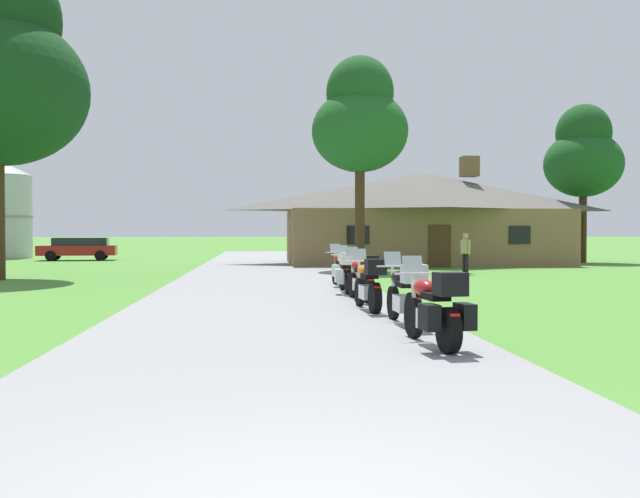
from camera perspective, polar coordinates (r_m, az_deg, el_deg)
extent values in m
plane|color=#4C8433|center=(24.07, -4.32, -2.76)|extent=(500.00, 500.00, 0.00)
cube|color=gray|center=(22.07, -4.26, -3.06)|extent=(6.40, 80.00, 0.06)
cylinder|color=black|center=(11.21, 7.60, -5.55)|extent=(0.18, 0.65, 0.64)
cylinder|color=black|center=(9.88, 10.39, -6.49)|extent=(0.23, 0.65, 0.64)
cube|color=silver|center=(10.52, 8.94, -5.68)|extent=(0.32, 0.59, 0.30)
ellipsoid|color=maroon|center=(10.71, 8.46, -3.13)|extent=(0.36, 0.55, 0.26)
cube|color=black|center=(10.29, 9.35, -3.82)|extent=(0.34, 0.55, 0.10)
cylinder|color=silver|center=(11.11, 7.68, -1.98)|extent=(0.66, 0.11, 0.03)
cylinder|color=silver|center=(11.18, 7.61, -3.71)|extent=(0.09, 0.24, 0.73)
cube|color=#B2BCC6|center=(11.20, 7.51, -1.24)|extent=(0.33, 0.15, 0.27)
sphere|color=silver|center=(11.12, 7.68, -2.70)|extent=(0.11, 0.11, 0.11)
cube|color=black|center=(9.76, 10.51, -2.81)|extent=(0.44, 0.40, 0.32)
cube|color=red|center=(9.65, 10.89, -5.34)|extent=(0.14, 0.05, 0.06)
cylinder|color=silver|center=(10.24, 10.44, -6.78)|extent=(0.13, 0.55, 0.07)
cube|color=black|center=(9.81, 8.87, -5.48)|extent=(0.25, 0.42, 0.36)
cube|color=black|center=(10.00, 11.67, -5.36)|extent=(0.25, 0.42, 0.36)
cylinder|color=black|center=(13.55, 5.96, -4.35)|extent=(0.14, 0.64, 0.64)
cylinder|color=black|center=(12.16, 7.56, -5.01)|extent=(0.18, 0.65, 0.64)
cube|color=silver|center=(12.83, 6.74, -4.40)|extent=(0.29, 0.57, 0.30)
ellipsoid|color=black|center=(13.04, 6.46, -2.33)|extent=(0.32, 0.53, 0.26)
cube|color=black|center=(12.60, 6.97, -2.86)|extent=(0.30, 0.53, 0.10)
cylinder|color=silver|center=(13.46, 6.01, -1.40)|extent=(0.66, 0.06, 0.03)
cylinder|color=silver|center=(13.52, 5.96, -2.83)|extent=(0.07, 0.24, 0.73)
cube|color=#B2BCC6|center=(13.55, 5.91, -0.79)|extent=(0.32, 0.12, 0.27)
sphere|color=silver|center=(13.46, 6.00, -2.00)|extent=(0.11, 0.11, 0.11)
cube|color=#B7B7BC|center=(12.06, 7.63, -2.01)|extent=(0.42, 0.38, 0.32)
cube|color=red|center=(11.93, 7.84, -4.05)|extent=(0.14, 0.04, 0.06)
cylinder|color=silver|center=(12.52, 7.80, -5.29)|extent=(0.10, 0.55, 0.07)
cylinder|color=black|center=(15.89, 3.23, -3.50)|extent=(0.16, 0.65, 0.64)
cylinder|color=black|center=(14.50, 4.47, -3.97)|extent=(0.20, 0.65, 0.64)
cube|color=silver|center=(15.17, 3.84, -3.51)|extent=(0.30, 0.58, 0.30)
ellipsoid|color=orange|center=(15.39, 3.63, -1.76)|extent=(0.34, 0.54, 0.26)
cube|color=black|center=(14.95, 4.02, -2.20)|extent=(0.32, 0.54, 0.10)
cylinder|color=silver|center=(15.81, 3.27, -0.99)|extent=(0.66, 0.08, 0.03)
cylinder|color=silver|center=(15.87, 3.24, -2.21)|extent=(0.08, 0.24, 0.73)
cube|color=#B2BCC6|center=(15.90, 3.19, -0.47)|extent=(0.33, 0.13, 0.27)
sphere|color=silver|center=(15.82, 3.27, -1.49)|extent=(0.11, 0.11, 0.11)
cube|color=black|center=(14.40, 4.53, -1.46)|extent=(0.43, 0.39, 0.32)
cube|color=red|center=(14.26, 4.69, -3.16)|extent=(0.14, 0.04, 0.06)
cylinder|color=silver|center=(14.85, 4.70, -4.24)|extent=(0.11, 0.55, 0.07)
cylinder|color=black|center=(18.06, 2.65, -2.92)|extent=(0.19, 0.65, 0.64)
cylinder|color=black|center=(16.68, 3.95, -3.28)|extent=(0.24, 0.65, 0.64)
cube|color=silver|center=(17.34, 3.30, -2.90)|extent=(0.33, 0.59, 0.30)
ellipsoid|color=maroon|center=(17.57, 3.07, -1.37)|extent=(0.37, 0.55, 0.26)
cube|color=black|center=(17.13, 3.48, -1.74)|extent=(0.35, 0.55, 0.10)
cylinder|color=silver|center=(17.98, 2.69, -0.70)|extent=(0.66, 0.12, 0.03)
cylinder|color=silver|center=(18.04, 2.66, -1.78)|extent=(0.09, 0.24, 0.73)
cube|color=#B2BCC6|center=(18.07, 2.61, -0.25)|extent=(0.33, 0.15, 0.27)
sphere|color=silver|center=(17.99, 2.69, -1.15)|extent=(0.11, 0.11, 0.11)
cube|color=black|center=(16.59, 4.00, -1.09)|extent=(0.44, 0.41, 0.32)
cube|color=red|center=(16.45, 4.17, -2.56)|extent=(0.14, 0.05, 0.06)
cylinder|color=silver|center=(17.03, 4.10, -3.52)|extent=(0.14, 0.55, 0.07)
cylinder|color=black|center=(20.34, 1.82, -2.44)|extent=(0.11, 0.64, 0.64)
cylinder|color=black|center=(18.91, 2.34, -2.73)|extent=(0.15, 0.64, 0.64)
cube|color=silver|center=(19.60, 2.08, -2.41)|extent=(0.26, 0.56, 0.30)
ellipsoid|color=gold|center=(19.84, 1.98, -1.06)|extent=(0.30, 0.52, 0.26)
cube|color=black|center=(19.38, 2.15, -1.38)|extent=(0.28, 0.52, 0.10)
cylinder|color=silver|center=(20.27, 1.83, -0.47)|extent=(0.66, 0.03, 0.03)
cylinder|color=silver|center=(20.32, 1.82, -1.43)|extent=(0.06, 0.24, 0.73)
cube|color=#B2BCC6|center=(20.36, 1.80, -0.07)|extent=(0.32, 0.11, 0.27)
sphere|color=silver|center=(20.27, 1.83, -0.87)|extent=(0.11, 0.11, 0.11)
cube|color=silver|center=(18.83, 2.36, -0.79)|extent=(0.40, 0.36, 0.32)
cube|color=red|center=(18.68, 2.43, -2.09)|extent=(0.14, 0.03, 0.06)
cylinder|color=silver|center=(19.26, 2.63, -2.95)|extent=(0.07, 0.55, 0.07)
cube|color=silver|center=(18.92, 1.54, -2.18)|extent=(0.20, 0.40, 0.36)
cube|color=silver|center=(18.99, 3.10, -2.17)|extent=(0.20, 0.40, 0.36)
cylinder|color=black|center=(22.80, 1.25, -2.03)|extent=(0.17, 0.65, 0.64)
cylinder|color=black|center=(21.39, 2.03, -2.25)|extent=(0.21, 0.65, 0.64)
cube|color=silver|center=(22.07, 1.64, -1.99)|extent=(0.31, 0.58, 0.30)
ellipsoid|color=maroon|center=(22.30, 1.50, -0.79)|extent=(0.35, 0.55, 0.26)
cube|color=black|center=(21.86, 1.75, -1.07)|extent=(0.33, 0.54, 0.10)
cylinder|color=silver|center=(22.73, 1.27, -0.27)|extent=(0.66, 0.09, 0.03)
cylinder|color=silver|center=(22.78, 1.25, -1.13)|extent=(0.08, 0.24, 0.73)
cube|color=#B2BCC6|center=(22.82, 1.22, 0.08)|extent=(0.33, 0.14, 0.27)
sphere|color=silver|center=(22.73, 1.27, -0.63)|extent=(0.11, 0.11, 0.11)
cube|color=silver|center=(21.31, 2.06, -0.54)|extent=(0.43, 0.40, 0.32)
cube|color=red|center=(21.16, 2.16, -1.68)|extent=(0.14, 0.04, 0.06)
cylinder|color=silver|center=(21.74, 2.21, -2.46)|extent=(0.12, 0.55, 0.07)
cube|color=silver|center=(21.37, 1.32, -1.77)|extent=(0.24, 0.42, 0.36)
cube|color=silver|center=(21.48, 2.68, -1.76)|extent=(0.24, 0.42, 0.36)
cube|color=brown|center=(38.56, 8.29, 0.94)|extent=(14.43, 7.32, 2.91)
pyramid|color=#5B5651|center=(38.62, 8.31, 4.63)|extent=(15.30, 7.75, 2.05)
cube|color=brown|center=(39.40, 12.02, 6.55)|extent=(0.90, 0.90, 1.10)
cube|color=#472D19|center=(34.98, 9.68, 0.23)|extent=(1.10, 0.08, 2.10)
cube|color=black|center=(34.18, 3.11, 1.14)|extent=(1.10, 0.06, 0.90)
cube|color=black|center=(36.21, 15.88, 1.11)|extent=(1.10, 0.06, 0.90)
cylinder|color=black|center=(29.47, 11.60, -1.19)|extent=(0.14, 0.14, 0.86)
cylinder|color=black|center=(29.33, 11.82, -1.21)|extent=(0.14, 0.14, 0.86)
cube|color=tan|center=(29.38, 11.72, 0.18)|extent=(0.34, 0.42, 0.56)
cylinder|color=tan|center=(29.56, 11.44, 0.15)|extent=(0.09, 0.09, 0.58)
cylinder|color=tan|center=(29.20, 12.00, 0.14)|extent=(0.09, 0.09, 0.58)
sphere|color=tan|center=(29.38, 11.72, 1.00)|extent=(0.21, 0.21, 0.21)
cylinder|color=#B2AD99|center=(29.37, 11.72, 1.20)|extent=(0.22, 0.22, 0.05)
cylinder|color=#75664C|center=(30.51, 11.68, -1.11)|extent=(0.14, 0.14, 0.86)
cylinder|color=#75664C|center=(30.69, 11.70, -1.09)|extent=(0.14, 0.14, 0.86)
cube|color=silver|center=(30.58, 11.69, 0.23)|extent=(0.33, 0.41, 0.56)
cylinder|color=silver|center=(30.35, 11.67, 0.18)|extent=(0.09, 0.09, 0.58)
cylinder|color=silver|center=(30.80, 11.72, 0.20)|extent=(0.09, 0.09, 0.58)
sphere|color=tan|center=(30.57, 11.70, 1.02)|extent=(0.21, 0.21, 0.21)
cylinder|color=#B2AD99|center=(30.57, 11.70, 1.20)|extent=(0.22, 0.22, 0.05)
cylinder|color=#422D19|center=(31.61, 3.25, 2.82)|extent=(0.44, 0.44, 5.08)
ellipsoid|color=#1E5623|center=(31.93, 3.25, 9.53)|extent=(4.32, 4.32, 3.67)
ellipsoid|color=#1B4E20|center=(32.22, 3.26, 12.57)|extent=(3.02, 3.02, 3.24)
cylinder|color=#422D19|center=(42.88, 20.53, 1.91)|extent=(0.44, 0.44, 4.41)
ellipsoid|color=#194C1E|center=(43.05, 20.57, 6.46)|extent=(4.40, 4.40, 3.74)
ellipsoid|color=#16441B|center=(43.25, 20.59, 8.78)|extent=(3.08, 3.08, 3.30)
cylinder|color=#B2B7BC|center=(51.46, -24.50, 2.38)|extent=(4.03, 4.03, 5.52)
cone|color=#999EA3|center=(51.63, -24.54, 6.01)|extent=(4.11, 4.11, 1.01)
cylinder|color=gray|center=(51.46, -24.50, 2.38)|extent=(4.15, 4.15, 0.15)
cube|color=maroon|center=(45.77, -19.07, -0.11)|extent=(4.78, 2.34, 0.60)
cube|color=black|center=(45.74, -18.82, 0.57)|extent=(3.38, 1.97, 0.48)
cylinder|color=black|center=(45.16, -21.00, -0.52)|extent=(0.66, 0.29, 0.64)
cylinder|color=black|center=(46.83, -20.65, -0.45)|extent=(0.66, 0.29, 0.64)
cylinder|color=black|center=(44.77, -17.40, -0.51)|extent=(0.66, 0.29, 0.64)
cylinder|color=black|center=(46.45, -17.18, -0.44)|extent=(0.66, 0.29, 0.64)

